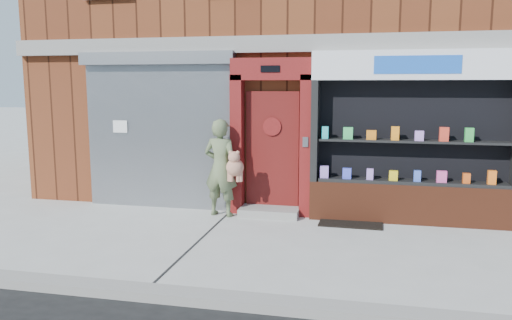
% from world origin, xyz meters
% --- Properties ---
extents(ground, '(80.00, 80.00, 0.00)m').
position_xyz_m(ground, '(0.00, 0.00, 0.00)').
color(ground, '#9E9E99').
rests_on(ground, ground).
extents(curb, '(60.00, 0.30, 0.12)m').
position_xyz_m(curb, '(0.00, -2.15, 0.06)').
color(curb, gray).
rests_on(curb, ground).
extents(building, '(12.00, 8.16, 8.00)m').
position_xyz_m(building, '(-0.00, 5.99, 4.00)').
color(building, '#5C2915').
rests_on(building, ground).
extents(shutter_bay, '(3.10, 0.30, 3.04)m').
position_xyz_m(shutter_bay, '(-3.00, 1.93, 1.72)').
color(shutter_bay, gray).
rests_on(shutter_bay, ground).
extents(red_door_bay, '(1.52, 0.58, 2.90)m').
position_xyz_m(red_door_bay, '(-0.75, 1.86, 1.46)').
color(red_door_bay, '#5F1010').
rests_on(red_door_bay, ground).
extents(pharmacy_bay, '(3.50, 0.41, 3.00)m').
position_xyz_m(pharmacy_bay, '(1.75, 1.81, 1.37)').
color(pharmacy_bay, maroon).
rests_on(pharmacy_bay, ground).
extents(woman, '(0.84, 0.60, 1.81)m').
position_xyz_m(woman, '(-1.61, 1.54, 0.91)').
color(woman, '#5C6B46').
rests_on(woman, ground).
extents(doormat, '(1.11, 0.79, 0.03)m').
position_xyz_m(doormat, '(0.75, 1.55, 0.01)').
color(doormat, black).
rests_on(doormat, ground).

